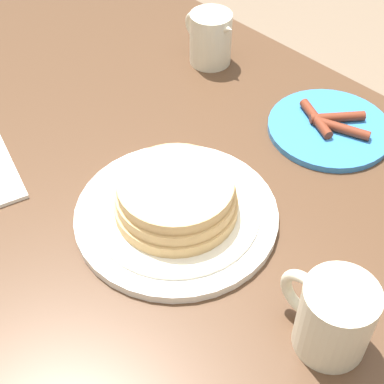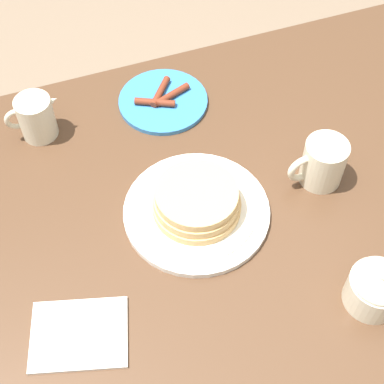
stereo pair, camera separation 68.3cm
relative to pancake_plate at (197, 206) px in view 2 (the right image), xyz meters
name	(u,v)px [view 2 (the right image)]	position (x,y,z in m)	size (l,w,h in m)	color
ground_plane	(195,382)	(0.02, 0.06, -0.74)	(8.00, 8.00, 0.00)	#7A6651
dining_table	(196,272)	(0.02, 0.06, -0.13)	(1.54, 0.94, 0.72)	#4C3321
pancake_plate	(197,206)	(0.00, 0.00, 0.00)	(0.26, 0.26, 0.07)	white
side_plate_bacon	(163,101)	(-0.03, -0.28, -0.02)	(0.18, 0.18, 0.02)	#337AC6
coffee_mug	(322,163)	(-0.24, 0.00, 0.02)	(0.11, 0.08, 0.09)	beige
creamer_pitcher	(36,117)	(0.22, -0.28, 0.02)	(0.11, 0.07, 0.09)	beige
sugar_bowl	(376,287)	(-0.20, 0.25, 0.02)	(0.09, 0.09, 0.09)	beige
napkin	(79,334)	(0.25, 0.15, -0.02)	(0.17, 0.15, 0.01)	silver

